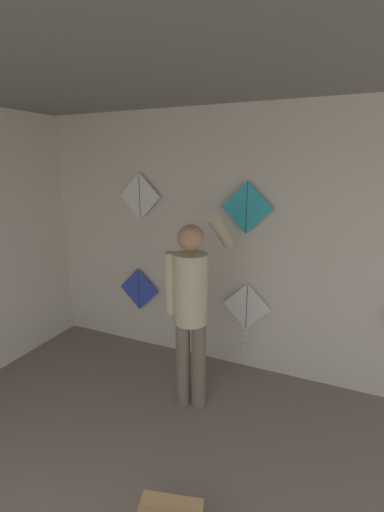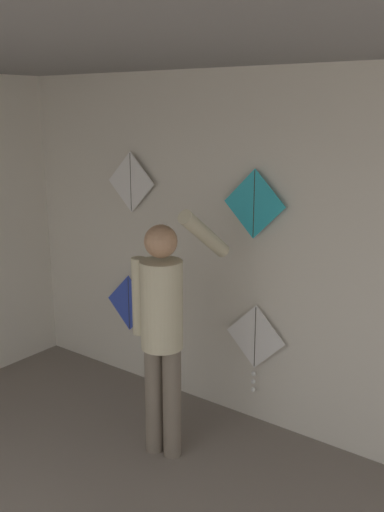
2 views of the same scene
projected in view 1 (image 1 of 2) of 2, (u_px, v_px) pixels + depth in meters
The scene contains 7 objects.
back_panel at pixel (252, 246), 3.58m from camera, with size 5.84×0.06×2.80m, color beige.
ceiling_slab at pixel (143, 12), 1.38m from camera, with size 5.84×4.89×0.04m, color gray.
shopkeeper at pixel (191, 301), 3.05m from camera, with size 0.47×0.68×1.86m.
kite_0 at pixel (139, 289), 4.20m from camera, with size 0.53×0.01×0.53m.
kite_1 at pixel (246, 310), 3.68m from camera, with size 0.53×0.04×0.74m.
kite_3 at pixel (140, 196), 3.88m from camera, with size 0.53×0.01×0.53m.
kite_4 at pixel (247, 208), 3.42m from camera, with size 0.53×0.01×0.53m.
Camera 1 is at (0.81, 0.67, 2.22)m, focal length 24.00 mm.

